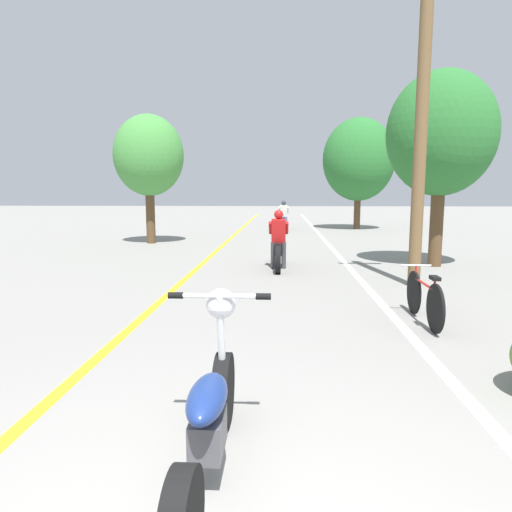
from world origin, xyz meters
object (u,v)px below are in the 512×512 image
object	(u,v)px
roadside_tree_right_near	(441,135)
roadside_tree_right_far	(359,160)
motorcycle_rider_far	(284,219)
roadside_tree_left	(149,156)
bicycle_parked	(424,298)
utility_pole	(422,116)
motorcycle_foreground	(210,414)
motorcycle_rider_lead	(278,246)

from	to	relation	value
roadside_tree_right_near	roadside_tree_right_far	xyz separation A→B (m)	(-0.06, 11.61, 0.21)
roadside_tree_right_far	motorcycle_rider_far	bearing A→B (deg)	-166.59
roadside_tree_left	bicycle_parked	world-z (taller)	roadside_tree_left
motorcycle_rider_far	utility_pole	bearing A→B (deg)	-79.22
roadside_tree_right_far	utility_pole	bearing A→B (deg)	-94.68
utility_pole	roadside_tree_right_near	size ratio (longest dim) A/B	1.33
utility_pole	roadside_tree_right_far	bearing A→B (deg)	85.32
roadside_tree_right_near	roadside_tree_right_far	size ratio (longest dim) A/B	0.87
motorcycle_foreground	motorcycle_rider_far	size ratio (longest dim) A/B	1.00
roadside_tree_right_near	motorcycle_foreground	bearing A→B (deg)	-115.97
motorcycle_rider_lead	bicycle_parked	bearing A→B (deg)	-65.50
roadside_tree_left	bicycle_parked	distance (m)	12.25
roadside_tree_right_near	motorcycle_rider_lead	bearing A→B (deg)	-172.20
roadside_tree_right_near	roadside_tree_left	bearing A→B (deg)	151.05
roadside_tree_left	motorcycle_rider_far	world-z (taller)	roadside_tree_left
roadside_tree_left	motorcycle_foreground	distance (m)	14.44
motorcycle_rider_lead	motorcycle_rider_far	bearing A→B (deg)	89.14
roadside_tree_right_far	roadside_tree_left	world-z (taller)	roadside_tree_right_far
utility_pole	motorcycle_rider_lead	size ratio (longest dim) A/B	2.96
utility_pole	roadside_tree_left	distance (m)	10.32
motorcycle_rider_far	bicycle_parked	xyz separation A→B (m)	(1.92, -15.85, -0.19)
roadside_tree_right_far	motorcycle_rider_lead	xyz separation A→B (m)	(-3.84, -12.15, -2.89)
roadside_tree_left	motorcycle_rider_far	bearing A→B (deg)	51.17
roadside_tree_right_near	roadside_tree_left	size ratio (longest dim) A/B	1.04
roadside_tree_right_far	bicycle_parked	world-z (taller)	roadside_tree_right_far
roadside_tree_right_near	motorcycle_foreground	size ratio (longest dim) A/B	2.26
utility_pole	motorcycle_rider_far	xyz separation A→B (m)	(-2.52, 13.24, -2.71)
roadside_tree_right_far	motorcycle_foreground	world-z (taller)	roadside_tree_right_far
motorcycle_foreground	bicycle_parked	xyz separation A→B (m)	(2.47, 3.68, -0.07)
motorcycle_rider_far	roadside_tree_right_far	bearing A→B (deg)	13.41
roadside_tree_left	motorcycle_rider_far	distance (m)	8.12
roadside_tree_right_far	motorcycle_foreground	distance (m)	21.05
utility_pole	bicycle_parked	distance (m)	3.94
roadside_tree_left	roadside_tree_right_near	bearing A→B (deg)	-28.95
roadside_tree_right_far	bicycle_parked	size ratio (longest dim) A/B	3.34
roadside_tree_left	motorcycle_rider_lead	bearing A→B (deg)	-48.53
motorcycle_foreground	roadside_tree_left	bearing A→B (deg)	107.55
utility_pole	motorcycle_rider_far	bearing A→B (deg)	100.78
roadside_tree_right_near	roadside_tree_left	distance (m)	9.79
motorcycle_rider_lead	roadside_tree_right_far	bearing A→B (deg)	72.43
motorcycle_foreground	motorcycle_rider_far	world-z (taller)	motorcycle_rider_far
roadside_tree_right_near	bicycle_parked	bearing A→B (deg)	-109.55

